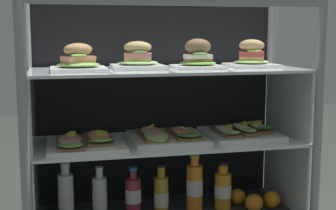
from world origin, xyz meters
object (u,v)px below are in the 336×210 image
plated_roll_sandwich_left_of_center (198,58)px  open_sandwich_tray_far_left (167,135)px  orange_fruit_near_left_post (254,203)px  open_sandwich_tray_right_of_center (85,142)px  juice_bottle_back_left (133,195)px  juice_bottle_back_center (66,197)px  juice_bottle_tucked_behind (195,186)px  orange_fruit_beside_bottles (272,199)px  juice_bottle_front_second (161,194)px  juice_bottle_front_middle (223,189)px  plated_roll_sandwich_near_right_corner (138,60)px  open_sandwich_tray_left_of_center (242,132)px  plated_roll_sandwich_near_left_corner (251,58)px  orange_fruit_rolled_forward (238,197)px  juice_bottle_front_right_end (100,197)px  plated_roll_sandwich_center (78,62)px

plated_roll_sandwich_left_of_center → open_sandwich_tray_far_left: 0.34m
open_sandwich_tray_far_left → orange_fruit_near_left_post: size_ratio=4.12×
open_sandwich_tray_right_of_center → juice_bottle_back_left: open_sandwich_tray_right_of_center is taller
juice_bottle_back_center → juice_bottle_tucked_behind: juice_bottle_tucked_behind is taller
plated_roll_sandwich_left_of_center → orange_fruit_beside_bottles: 0.71m
plated_roll_sandwich_left_of_center → juice_bottle_back_left: bearing=170.4°
juice_bottle_front_second → juice_bottle_front_middle: 0.27m
juice_bottle_front_middle → orange_fruit_beside_bottles: bearing=-11.9°
open_sandwich_tray_right_of_center → orange_fruit_beside_bottles: bearing=0.3°
plated_roll_sandwich_near_right_corner → juice_bottle_back_center: size_ratio=0.83×
plated_roll_sandwich_near_right_corner → juice_bottle_back_center: plated_roll_sandwich_near_right_corner is taller
open_sandwich_tray_right_of_center → orange_fruit_beside_bottles: open_sandwich_tray_right_of_center is taller
open_sandwich_tray_left_of_center → plated_roll_sandwich_left_of_center: bearing=-176.0°
juice_bottle_back_left → open_sandwich_tray_left_of_center: bearing=-3.8°
plated_roll_sandwich_near_left_corner → orange_fruit_near_left_post: (-0.00, -0.08, -0.62)m
plated_roll_sandwich_near_right_corner → juice_bottle_front_second: size_ratio=0.97×
juice_bottle_tucked_behind → orange_fruit_beside_bottles: 0.35m
juice_bottle_back_left → orange_fruit_rolled_forward: juice_bottle_back_left is taller
juice_bottle_back_center → juice_bottle_back_left: bearing=2.4°
juice_bottle_front_right_end → juice_bottle_front_middle: bearing=-1.9°
juice_bottle_back_center → plated_roll_sandwich_left_of_center: bearing=-3.5°
plated_roll_sandwich_near_left_corner → open_sandwich_tray_left_of_center: (-0.04, -0.02, -0.32)m
juice_bottle_back_center → juice_bottle_front_right_end: bearing=4.1°
open_sandwich_tray_far_left → juice_bottle_front_right_end: open_sandwich_tray_far_left is taller
plated_roll_sandwich_near_left_corner → plated_roll_sandwich_near_right_corner: bearing=-179.1°
open_sandwich_tray_right_of_center → open_sandwich_tray_left_of_center: size_ratio=1.04×
plated_roll_sandwich_near_right_corner → juice_bottle_front_middle: size_ratio=0.97×
plated_roll_sandwich_near_left_corner → juice_bottle_back_center: (-0.79, 0.00, -0.55)m
juice_bottle_front_second → plated_roll_sandwich_near_right_corner: bearing=-165.1°
plated_roll_sandwich_near_right_corner → juice_bottle_back_left: plated_roll_sandwich_near_right_corner is taller
juice_bottle_front_middle → orange_fruit_beside_bottles: 0.22m
open_sandwich_tray_far_left → juice_bottle_back_center: 0.48m
plated_roll_sandwich_center → open_sandwich_tray_right_of_center: bearing=17.9°
orange_fruit_beside_bottles → orange_fruit_rolled_forward: size_ratio=1.08×
juice_bottle_tucked_behind → juice_bottle_back_left: bearing=176.4°
open_sandwich_tray_far_left → orange_fruit_rolled_forward: 0.46m
open_sandwich_tray_far_left → orange_fruit_near_left_post: open_sandwich_tray_far_left is taller
open_sandwich_tray_far_left → juice_bottle_tucked_behind: 0.27m
plated_roll_sandwich_near_right_corner → orange_fruit_rolled_forward: size_ratio=2.95×
open_sandwich_tray_right_of_center → orange_fruit_rolled_forward: 0.74m
juice_bottle_tucked_behind → orange_fruit_beside_bottles: bearing=-7.9°
open_sandwich_tray_far_left → plated_roll_sandwich_left_of_center: bearing=-4.1°
open_sandwich_tray_right_of_center → open_sandwich_tray_far_left: (0.34, 0.03, 0.00)m
plated_roll_sandwich_near_right_corner → open_sandwich_tray_right_of_center: 0.39m
open_sandwich_tray_far_left → plated_roll_sandwich_center: bearing=-173.8°
juice_bottle_front_middle → orange_fruit_beside_bottles: juice_bottle_front_middle is taller
open_sandwich_tray_far_left → juice_bottle_back_left: size_ratio=1.54×
plated_roll_sandwich_near_right_corner → orange_fruit_near_left_post: 0.79m
orange_fruit_rolled_forward → juice_bottle_back_left: bearing=-178.4°
plated_roll_sandwich_center → plated_roll_sandwich_left_of_center: (0.48, 0.03, 0.01)m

